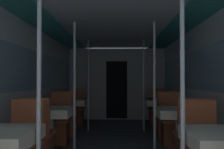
# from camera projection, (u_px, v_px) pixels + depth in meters

# --- Properties ---
(wall_left) EXTENTS (0.05, 8.42, 2.17)m
(wall_left) POSITION_uv_depth(u_px,v_px,m) (30.00, 84.00, 4.37)
(wall_left) COLOR silver
(wall_left) RESTS_ON ground_plane
(wall_right) EXTENTS (0.05, 8.42, 2.17)m
(wall_right) POSITION_uv_depth(u_px,v_px,m) (201.00, 85.00, 4.28)
(wall_right) COLOR silver
(wall_right) RESTS_ON ground_plane
(ceiling_panel) EXTENTS (2.98, 8.42, 0.07)m
(ceiling_panel) POSITION_uv_depth(u_px,v_px,m) (114.00, 22.00, 4.35)
(ceiling_panel) COLOR silver
(ceiling_panel) RESTS_ON wall_left
(bulkhead_far) EXTENTS (2.92, 0.09, 2.17)m
(bulkhead_far) POSITION_uv_depth(u_px,v_px,m) (117.00, 84.00, 7.67)
(bulkhead_far) COLOR #A8A8A3
(bulkhead_far) RESTS_ON ground_plane
(support_pole_left_0) EXTENTS (0.04, 0.04, 2.17)m
(support_pole_left_0) POSITION_uv_depth(u_px,v_px,m) (39.00, 94.00, 2.31)
(support_pole_left_0) COLOR silver
(support_pole_left_0) RESTS_ON ground_plane
(dining_table_left_1) EXTENTS (0.71, 0.71, 0.75)m
(dining_table_left_1) POSITION_uv_depth(u_px,v_px,m) (51.00, 114.00, 4.13)
(dining_table_left_1) COLOR #4C4C51
(dining_table_left_1) RESTS_ON ground_plane
(chair_left_near_1) EXTENTS (0.40, 0.40, 0.97)m
(chair_left_near_1) POSITION_uv_depth(u_px,v_px,m) (38.00, 145.00, 3.50)
(chair_left_near_1) COLOR brown
(chair_left_near_1) RESTS_ON ground_plane
(chair_left_far_1) EXTENTS (0.40, 0.40, 0.97)m
(chair_left_far_1) POSITION_uv_depth(u_px,v_px,m) (60.00, 128.00, 4.75)
(chair_left_far_1) COLOR brown
(chair_left_far_1) RESTS_ON ground_plane
(support_pole_left_1) EXTENTS (0.04, 0.04, 2.17)m
(support_pole_left_1) POSITION_uv_depth(u_px,v_px,m) (74.00, 88.00, 4.13)
(support_pole_left_1) COLOR silver
(support_pole_left_1) RESTS_ON ground_plane
(dining_table_left_2) EXTENTS (0.71, 0.71, 0.75)m
(dining_table_left_2) POSITION_uv_depth(u_px,v_px,m) (72.00, 104.00, 5.96)
(dining_table_left_2) COLOR #4C4C51
(dining_table_left_2) RESTS_ON ground_plane
(chair_left_near_2) EXTENTS (0.40, 0.40, 0.97)m
(chair_left_near_2) POSITION_uv_depth(u_px,v_px,m) (66.00, 122.00, 5.33)
(chair_left_near_2) COLOR brown
(chair_left_near_2) RESTS_ON ground_plane
(chair_left_far_2) EXTENTS (0.40, 0.40, 0.97)m
(chair_left_far_2) POSITION_uv_depth(u_px,v_px,m) (76.00, 114.00, 6.57)
(chair_left_far_2) COLOR brown
(chair_left_far_2) RESTS_ON ground_plane
(support_pole_left_2) EXTENTS (0.04, 0.04, 2.17)m
(support_pole_left_2) POSITION_uv_depth(u_px,v_px,m) (88.00, 85.00, 5.95)
(support_pole_left_2) COLOR silver
(support_pole_left_2) RESTS_ON ground_plane
(support_pole_right_0) EXTENTS (0.04, 0.04, 2.17)m
(support_pole_right_0) POSITION_uv_depth(u_px,v_px,m) (182.00, 94.00, 2.27)
(support_pole_right_0) COLOR silver
(support_pole_right_0) RESTS_ON ground_plane
(dining_table_right_1) EXTENTS (0.71, 0.71, 0.75)m
(dining_table_right_1) POSITION_uv_depth(u_px,v_px,m) (179.00, 115.00, 4.07)
(dining_table_right_1) COLOR #4C4C51
(dining_table_right_1) RESTS_ON ground_plane
(chair_right_near_1) EXTENTS (0.40, 0.40, 0.97)m
(chair_right_near_1) POSITION_uv_depth(u_px,v_px,m) (190.00, 146.00, 3.44)
(chair_right_near_1) COLOR brown
(chair_right_near_1) RESTS_ON ground_plane
(chair_right_far_1) EXTENTS (0.40, 0.40, 0.97)m
(chair_right_far_1) POSITION_uv_depth(u_px,v_px,m) (171.00, 128.00, 4.68)
(chair_right_far_1) COLOR brown
(chair_right_far_1) RESTS_ON ground_plane
(support_pole_right_1) EXTENTS (0.04, 0.04, 2.17)m
(support_pole_right_1) POSITION_uv_depth(u_px,v_px,m) (154.00, 88.00, 4.09)
(support_pole_right_1) COLOR silver
(support_pole_right_1) RESTS_ON ground_plane
(dining_table_right_2) EXTENTS (0.71, 0.71, 0.75)m
(dining_table_right_2) POSITION_uv_depth(u_px,v_px,m) (160.00, 104.00, 5.89)
(dining_table_right_2) COLOR #4C4C51
(dining_table_right_2) RESTS_ON ground_plane
(chair_right_near_2) EXTENTS (0.40, 0.40, 0.97)m
(chair_right_near_2) POSITION_uv_depth(u_px,v_px,m) (165.00, 123.00, 5.26)
(chair_right_near_2) COLOR brown
(chair_right_near_2) RESTS_ON ground_plane
(chair_right_far_2) EXTENTS (0.40, 0.40, 0.97)m
(chair_right_far_2) POSITION_uv_depth(u_px,v_px,m) (157.00, 115.00, 6.51)
(chair_right_far_2) COLOR brown
(chair_right_far_2) RESTS_ON ground_plane
(support_pole_right_2) EXTENTS (0.04, 0.04, 2.17)m
(support_pole_right_2) POSITION_uv_depth(u_px,v_px,m) (144.00, 85.00, 5.91)
(support_pole_right_2) COLOR silver
(support_pole_right_2) RESTS_ON ground_plane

